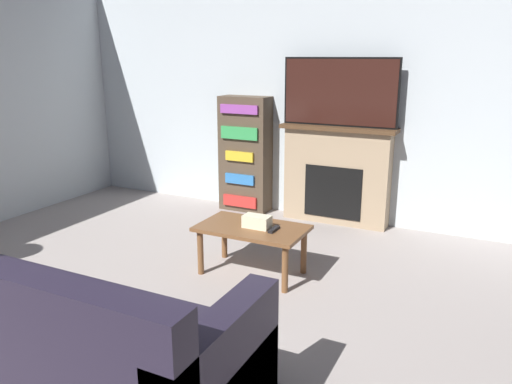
{
  "coord_description": "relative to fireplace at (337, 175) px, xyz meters",
  "views": [
    {
      "loc": [
        1.77,
        -0.86,
        1.74
      ],
      "look_at": [
        0.05,
        2.63,
        0.68
      ],
      "focal_mm": 35.0,
      "sensor_mm": 36.0,
      "label": 1
    }
  ],
  "objects": [
    {
      "name": "coffee_table",
      "position": [
        -0.2,
        -1.58,
        -0.18
      ],
      "size": [
        0.87,
        0.51,
        0.41
      ],
      "color": "brown",
      "rests_on": "ground_plane"
    },
    {
      "name": "bookshelf",
      "position": [
        -1.08,
        -0.02,
        0.13
      ],
      "size": [
        0.57,
        0.29,
        1.31
      ],
      "color": "#4C3D2D",
      "rests_on": "ground_plane"
    },
    {
      "name": "wall_back",
      "position": [
        -0.26,
        0.14,
        0.83
      ],
      "size": [
        6.98,
        0.06,
        2.7
      ],
      "color": "silver",
      "rests_on": "ground_plane"
    },
    {
      "name": "fireplace",
      "position": [
        0.0,
        0.0,
        0.0
      ],
      "size": [
        1.21,
        0.28,
        1.04
      ],
      "color": "tan",
      "rests_on": "ground_plane"
    },
    {
      "name": "tv",
      "position": [
        0.0,
        -0.02,
        0.86
      ],
      "size": [
        1.2,
        0.03,
        0.69
      ],
      "color": "black",
      "rests_on": "fireplace"
    },
    {
      "name": "couch",
      "position": [
        -0.54,
        -3.39,
        -0.23
      ],
      "size": [
        2.29,
        0.89,
        0.87
      ],
      "color": "black",
      "rests_on": "ground_plane"
    },
    {
      "name": "tissue_box",
      "position": [
        -0.16,
        -1.59,
        -0.07
      ],
      "size": [
        0.22,
        0.12,
        0.1
      ],
      "color": "beige",
      "rests_on": "coffee_table"
    },
    {
      "name": "remote_control",
      "position": [
        -0.0,
        -1.6,
        -0.11
      ],
      "size": [
        0.04,
        0.15,
        0.02
      ],
      "color": "black",
      "rests_on": "coffee_table"
    }
  ]
}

